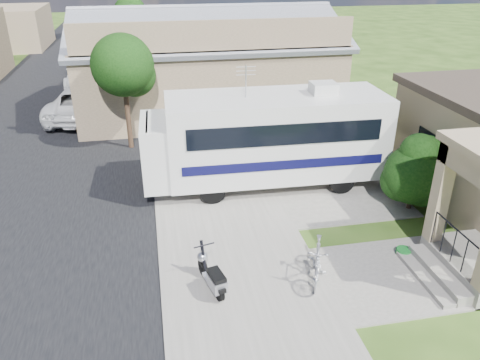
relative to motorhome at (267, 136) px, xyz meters
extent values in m
plane|color=#213E10|center=(-0.83, -4.66, -1.76)|extent=(120.00, 120.00, 0.00)
cube|color=black|center=(-8.33, 5.34, -1.75)|extent=(9.00, 80.00, 0.02)
cube|color=slate|center=(-1.83, 5.34, -1.73)|extent=(4.00, 80.00, 0.06)
cube|color=slate|center=(0.67, -0.16, -1.73)|extent=(7.00, 6.00, 0.05)
cube|color=slate|center=(2.17, -5.66, -1.73)|extent=(4.00, 3.00, 0.05)
cube|color=black|center=(4.65, -1.96, -0.06)|extent=(0.04, 1.10, 1.20)
cube|color=slate|center=(3.87, -5.96, -1.51)|extent=(1.60, 2.40, 0.50)
cube|color=slate|center=(2.87, -5.96, -1.60)|extent=(0.40, 2.16, 0.32)
cube|color=slate|center=(2.52, -5.96, -1.68)|extent=(0.35, 2.16, 0.16)
cube|color=tan|center=(3.24, -4.94, 0.09)|extent=(0.35, 0.35, 2.70)
cube|color=tan|center=(3.24, -5.96, 1.19)|extent=(0.35, 2.40, 0.50)
cylinder|color=black|center=(3.12, -5.96, -0.36)|extent=(0.04, 1.70, 0.04)
cube|color=brown|center=(-0.83, 9.34, 0.04)|extent=(12.00, 8.00, 3.60)
cube|color=slate|center=(-0.83, 7.34, 2.39)|extent=(12.50, 4.40, 1.78)
cube|color=slate|center=(-0.83, 11.34, 2.39)|extent=(12.50, 4.40, 1.78)
cube|color=slate|center=(-0.83, 9.34, 3.09)|extent=(12.50, 0.50, 0.22)
cube|color=brown|center=(-0.83, 5.44, 2.39)|extent=(11.76, 0.20, 1.30)
cylinder|color=black|center=(-4.63, 4.34, -0.18)|extent=(0.20, 0.20, 3.15)
sphere|color=black|center=(-4.63, 4.34, 1.62)|extent=(2.40, 2.40, 2.40)
sphere|color=black|center=(-4.23, 4.54, 1.17)|extent=(1.68, 1.68, 1.68)
cylinder|color=black|center=(-4.63, 14.34, -0.11)|extent=(0.20, 0.20, 3.29)
sphere|color=black|center=(-4.63, 14.34, 1.77)|extent=(2.40, 2.40, 2.40)
sphere|color=black|center=(-4.23, 14.54, 1.30)|extent=(1.68, 1.68, 1.68)
cylinder|color=black|center=(-4.63, 23.34, -0.25)|extent=(0.20, 0.20, 3.01)
sphere|color=black|center=(-4.63, 23.34, 1.47)|extent=(2.40, 2.40, 2.40)
sphere|color=black|center=(-4.23, 23.54, 1.04)|extent=(1.68, 1.68, 1.68)
cube|color=silver|center=(0.30, -0.01, 0.03)|extent=(7.22, 2.75, 2.66)
cube|color=silver|center=(-3.68, 0.10, -0.27)|extent=(0.88, 2.45, 2.04)
cube|color=black|center=(-3.86, 0.10, 0.29)|extent=(0.12, 2.17, 0.92)
cube|color=black|center=(0.27, -1.30, 0.51)|extent=(6.08, 0.20, 0.66)
cube|color=black|center=(0.34, 1.28, 0.51)|extent=(6.08, 0.20, 0.66)
cube|color=black|center=(0.27, -1.30, -0.50)|extent=(6.44, 0.19, 0.31)
cube|color=black|center=(0.34, 1.28, -0.50)|extent=(6.44, 0.19, 0.31)
cube|color=silver|center=(1.84, -0.05, 1.55)|extent=(0.84, 0.74, 0.36)
cylinder|color=#ADAEB5|center=(-0.72, 0.02, 1.87)|extent=(0.04, 0.04, 1.02)
cylinder|color=black|center=(-2.01, -1.07, -1.29)|extent=(0.83, 0.31, 0.82)
cylinder|color=black|center=(-1.95, 1.18, -1.29)|extent=(0.83, 0.31, 0.82)
cylinder|color=black|center=(2.28, -1.19, -1.29)|extent=(0.83, 0.31, 0.82)
cylinder|color=black|center=(2.34, 1.06, -1.29)|extent=(0.83, 0.31, 0.82)
cylinder|color=black|center=(3.97, -2.61, -1.39)|extent=(0.15, 0.15, 0.74)
sphere|color=black|center=(3.97, -2.61, -0.55)|extent=(1.85, 1.85, 1.85)
sphere|color=black|center=(4.34, -2.33, -0.18)|extent=(1.48, 1.48, 1.48)
sphere|color=black|center=(3.69, -2.42, -0.83)|extent=(1.29, 1.29, 1.29)
sphere|color=black|center=(4.15, -2.89, -0.92)|extent=(1.11, 1.11, 1.11)
sphere|color=black|center=(3.97, -2.61, 0.19)|extent=(1.11, 1.11, 1.11)
cylinder|color=black|center=(-2.52, -5.73, -1.49)|extent=(0.21, 0.43, 0.41)
cylinder|color=black|center=(-2.77, -4.72, -1.49)|extent=(0.21, 0.43, 0.41)
cube|color=#ADAEB5|center=(-2.63, -5.27, -1.43)|extent=(0.40, 0.57, 0.08)
cube|color=#ADAEB5|center=(-2.54, -5.63, -1.30)|extent=(0.43, 0.58, 0.28)
cube|color=black|center=(-2.55, -5.59, -1.11)|extent=(0.41, 0.61, 0.11)
cube|color=black|center=(-2.48, -5.86, -1.32)|extent=(0.21, 0.22, 0.09)
cylinder|color=black|center=(-2.75, -4.79, -1.11)|extent=(0.15, 0.33, 0.78)
sphere|color=#ADAEB5|center=(-2.77, -4.72, -1.18)|extent=(0.26, 0.26, 0.26)
sphere|color=black|center=(-2.78, -4.65, -1.18)|extent=(0.11, 0.11, 0.11)
cylinder|color=black|center=(-2.73, -4.86, -0.76)|extent=(0.51, 0.16, 0.03)
cube|color=black|center=(-2.77, -4.72, -1.38)|extent=(0.19, 0.29, 0.06)
imported|color=#ADAEB5|center=(-0.07, -5.40, -1.24)|extent=(1.08, 1.77, 1.03)
imported|color=white|center=(-6.80, 8.84, -0.97)|extent=(3.56, 6.04, 1.57)
imported|color=white|center=(-7.23, 15.13, -0.94)|extent=(2.38, 5.65, 1.63)
cylinder|color=#167026|center=(2.55, -4.88, -1.67)|extent=(0.39, 0.39, 0.18)
camera|label=1|loc=(-3.68, -14.13, 5.50)|focal=35.00mm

